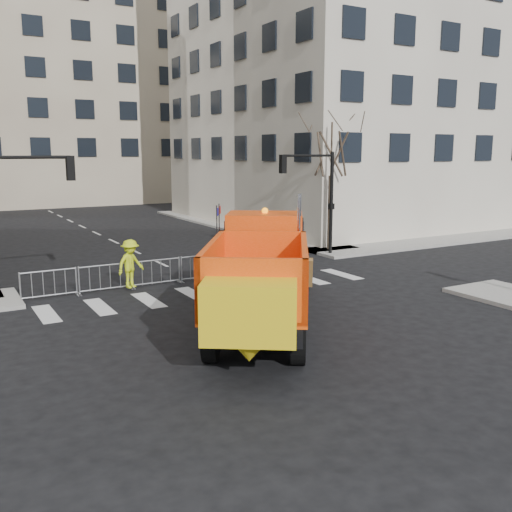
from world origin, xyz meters
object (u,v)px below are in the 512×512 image
cop_a (261,268)px  plow_truck (261,274)px  worker (130,264)px  newspaper_box (284,257)px  cop_c (287,267)px  cop_b (235,269)px

cop_a → plow_truck: bearing=34.8°
worker → plow_truck: bearing=-100.3°
newspaper_box → plow_truck: bearing=-141.7°
cop_c → worker: size_ratio=0.98×
cop_a → newspaper_box: bearing=-164.8°
cop_a → cop_b: 1.25m
cop_b → newspaper_box: cop_b is taller
newspaper_box → cop_c: bearing=-135.5°
cop_b → cop_c: size_ratio=0.95×
cop_a → newspaper_box: cop_a is taller
cop_b → cop_c: cop_c is taller
cop_a → worker: bearing=-47.5°
cop_a → cop_c: cop_c is taller
cop_c → cop_a: bearing=-111.8°
cop_b → newspaper_box: bearing=-150.3°
plow_truck → cop_c: size_ratio=5.51×
plow_truck → newspaper_box: plow_truck is taller
cop_b → cop_a: bearing=-175.6°
plow_truck → cop_a: 5.88m
cop_a → cop_b: bearing=-20.0°
cop_c → worker: worker is taller
cop_a → worker: 5.15m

